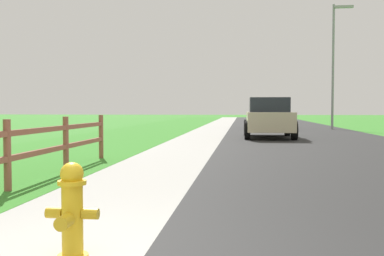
% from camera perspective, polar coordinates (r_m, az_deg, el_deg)
% --- Properties ---
extents(ground_plane, '(120.00, 120.00, 0.00)m').
position_cam_1_polar(ground_plane, '(27.79, 4.83, -0.05)').
color(ground_plane, '#388529').
extents(road_asphalt, '(7.00, 66.00, 0.01)m').
position_cam_1_polar(road_asphalt, '(29.89, 11.66, 0.10)').
color(road_asphalt, '#282828').
rests_on(road_asphalt, ground).
extents(curb_concrete, '(6.00, 66.00, 0.01)m').
position_cam_1_polar(curb_concrete, '(30.02, -0.79, 0.16)').
color(curb_concrete, '#A8A6A0').
rests_on(curb_concrete, ground).
extents(grass_verge, '(5.00, 66.00, 0.00)m').
position_cam_1_polar(grass_verge, '(30.24, -3.61, 0.18)').
color(grass_verge, '#388529').
rests_on(grass_verge, ground).
extents(fire_hydrant, '(0.44, 0.37, 0.79)m').
position_cam_1_polar(fire_hydrant, '(3.84, -15.09, -10.05)').
color(fire_hydrant, yellow).
rests_on(fire_hydrant, ground).
extents(rail_fence, '(0.11, 8.91, 1.07)m').
position_cam_1_polar(rail_fence, '(7.16, -22.52, -2.58)').
color(rail_fence, brown).
rests_on(rail_fence, ground).
extents(parked_suv_beige, '(2.08, 4.25, 1.69)m').
position_cam_1_polar(parked_suv_beige, '(19.18, 9.77, 1.28)').
color(parked_suv_beige, '#C6B793').
rests_on(parked_suv_beige, ground).
extents(parked_car_black, '(2.22, 4.52, 1.56)m').
position_cam_1_polar(parked_car_black, '(27.87, 9.91, 1.56)').
color(parked_car_black, black).
rests_on(parked_car_black, ground).
extents(street_lamp, '(1.17, 0.20, 7.30)m').
position_cam_1_polar(street_lamp, '(27.72, 17.77, 8.67)').
color(street_lamp, gray).
rests_on(street_lamp, ground).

